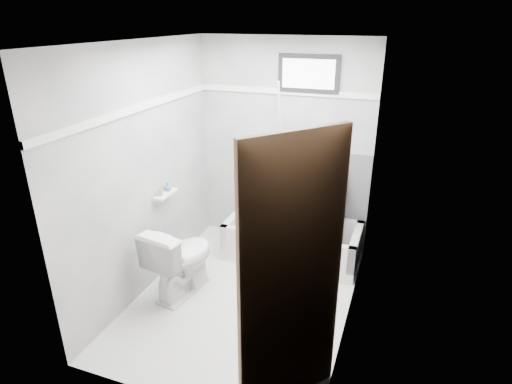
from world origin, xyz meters
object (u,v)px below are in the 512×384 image
at_px(bathtub, 292,240).
at_px(soap_bottle_b, 168,186).
at_px(toilet, 181,259).
at_px(soap_bottle_a, 160,191).
at_px(door, 320,318).
at_px(office_chair, 319,211).

xyz_separation_m(bathtub, soap_bottle_b, (-1.17, -0.66, 0.75)).
relative_size(toilet, soap_bottle_b, 7.85).
xyz_separation_m(bathtub, soap_bottle_a, (-1.17, -0.80, 0.76)).
xyz_separation_m(toilet, door, (1.60, -1.18, 0.62)).
relative_size(bathtub, soap_bottle_b, 15.40).
xyz_separation_m(door, soap_bottle_b, (-1.92, 1.55, -0.04)).
relative_size(bathtub, soap_bottle_a, 15.22).
distance_m(soap_bottle_a, soap_bottle_b, 0.14).
bearing_deg(toilet, soap_bottle_b, -39.33).
bearing_deg(toilet, soap_bottle_a, -25.81).
bearing_deg(door, soap_bottle_a, 143.69).
bearing_deg(bathtub, office_chair, 10.14).
xyz_separation_m(toilet, soap_bottle_b, (-0.32, 0.37, 0.58)).
height_order(bathtub, soap_bottle_a, soap_bottle_a).
distance_m(office_chair, door, 2.34).
distance_m(bathtub, door, 2.46).
distance_m(office_chair, soap_bottle_b, 1.65).
distance_m(toilet, door, 2.09).
xyz_separation_m(office_chair, soap_bottle_b, (-1.45, -0.71, 0.36)).
distance_m(office_chair, toilet, 1.58).
xyz_separation_m(office_chair, soap_bottle_a, (-1.45, -0.85, 0.37)).
bearing_deg(soap_bottle_a, office_chair, 30.36).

